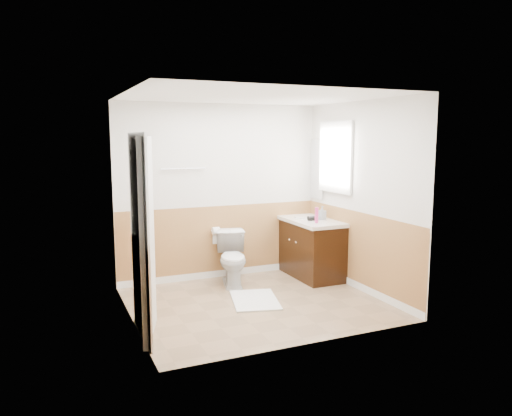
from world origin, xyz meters
name	(u,v)px	position (x,y,z in m)	size (l,w,h in m)	color
floor	(257,303)	(0.00, 0.00, 0.00)	(3.00, 3.00, 0.00)	#8C7051
ceiling	(257,96)	(0.00, 0.00, 2.50)	(3.00, 3.00, 0.00)	white
wall_back	(220,192)	(0.00, 1.30, 1.25)	(3.00, 3.00, 0.00)	silver
wall_front	(311,220)	(0.00, -1.30, 1.25)	(3.00, 3.00, 0.00)	silver
wall_left	(129,210)	(-1.50, 0.00, 1.25)	(3.00, 3.00, 0.00)	silver
wall_right	(361,197)	(1.50, 0.00, 1.25)	(3.00, 3.00, 0.00)	silver
wainscot_back	(221,243)	(0.00, 1.29, 0.50)	(3.00, 3.00, 0.00)	#B27E47
wainscot_front	(309,295)	(0.00, -1.29, 0.50)	(3.00, 3.00, 0.00)	#B27E47
wainscot_left	(133,278)	(-1.49, 0.00, 0.50)	(2.60, 2.60, 0.00)	#B27E47
wainscot_right	(358,252)	(1.49, 0.00, 0.50)	(2.60, 2.60, 0.00)	#B27E47
toilet	(233,259)	(0.02, 0.87, 0.37)	(0.41, 0.72, 0.73)	silver
bath_mat	(255,300)	(0.02, 0.10, 0.01)	(0.55, 0.80, 0.02)	silver
vanity_cabinet	(311,249)	(1.21, 0.79, 0.40)	(0.55, 1.10, 0.80)	black
vanity_knob_left	(296,242)	(0.91, 0.69, 0.55)	(0.03, 0.03, 0.03)	silver
vanity_knob_right	(290,240)	(0.91, 0.89, 0.55)	(0.03, 0.03, 0.03)	silver
countertop	(311,221)	(1.20, 0.79, 0.83)	(0.60, 1.15, 0.05)	silver
sink_basin	(306,217)	(1.21, 0.94, 0.86)	(0.36, 0.36, 0.02)	silver
faucet	(317,212)	(1.39, 0.94, 0.92)	(0.02, 0.02, 0.14)	silver
lotion_bottle	(317,215)	(1.11, 0.47, 0.96)	(0.05, 0.05, 0.22)	#C33278
soap_dispenser	(322,213)	(1.33, 0.69, 0.95)	(0.09, 0.09, 0.20)	gray
hair_dryer_body	(312,218)	(1.16, 0.67, 0.89)	(0.07, 0.07, 0.14)	black
hair_dryer_handle	(311,221)	(1.13, 0.66, 0.86)	(0.03, 0.03, 0.07)	black
mirror_panel	(317,169)	(1.48, 1.10, 1.55)	(0.02, 0.35, 0.90)	silver
window_frame	(335,157)	(1.47, 0.59, 1.75)	(0.04, 0.80, 1.00)	white
window_glass	(336,157)	(1.49, 0.59, 1.75)	(0.01, 0.70, 0.90)	white
door	(147,238)	(-1.40, -0.45, 1.02)	(0.05, 0.80, 2.04)	white
door_frame	(140,238)	(-1.48, -0.45, 1.03)	(0.02, 0.92, 2.10)	white
door_knob	(147,239)	(-1.34, -0.12, 0.95)	(0.06, 0.06, 0.06)	silver
towel_bar	(184,169)	(-0.55, 1.25, 1.60)	(0.02, 0.02, 0.62)	silver
tp_holder_bar	(216,231)	(-0.10, 1.23, 0.70)	(0.02, 0.02, 0.14)	silver
tp_roll	(216,231)	(-0.10, 1.23, 0.70)	(0.11, 0.11, 0.10)	white
tp_sheet	(216,238)	(-0.10, 1.23, 0.59)	(0.10, 0.01, 0.16)	white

